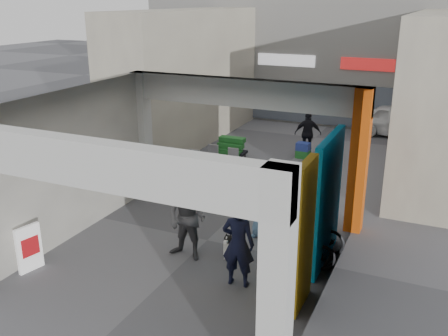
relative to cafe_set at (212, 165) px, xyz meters
The scene contains 21 objects.
ground 4.64m from the cafe_set, 65.60° to the right, with size 90.00×90.00×0.00m, color #58585D.
arcade_canopy 5.95m from the cafe_set, 64.04° to the right, with size 6.40×6.45×6.40m.
far_building 10.62m from the cafe_set, 78.92° to the left, with size 18.00×4.08×8.00m.
plaza_bldg_left 4.72m from the cafe_set, 128.25° to the left, with size 2.00×9.00×5.00m, color #B6AF97.
plaza_bldg_right 7.53m from the cafe_set, 27.08° to the left, with size 2.00×9.00×5.00m, color #B6AF97.
bollard_left 1.89m from the cafe_set, 82.48° to the right, with size 0.09×0.09×0.94m, color gray.
bollard_center 2.67m from the cafe_set, 41.58° to the right, with size 0.09×0.09×0.83m, color gray.
bollard_right 4.16m from the cafe_set, 28.93° to the right, with size 0.09×0.09×0.86m, color gray.
advert_board_near 7.00m from the cafe_set, 96.82° to the right, with size 0.20×0.55×1.00m.
advert_board_far 2.54m from the cafe_set, 109.14° to the right, with size 0.17×0.56×1.00m.
cafe_set is the anchor object (origin of this frame).
produce_stand 1.84m from the cafe_set, 94.44° to the left, with size 1.10×0.60×0.73m.
crate_stack 3.63m from the cafe_set, 52.99° to the left, with size 0.47×0.37×0.56m.
border_collie 5.47m from the cafe_set, 60.33° to the right, with size 0.22×0.43×0.59m.
man_with_dog 6.58m from the cafe_set, 59.72° to the right, with size 0.65×0.42×1.77m, color black.
man_back_turned 5.50m from the cafe_set, 69.73° to the right, with size 0.91×0.71×1.88m, color #444447.
man_elderly 4.64m from the cafe_set, 49.16° to the right, with size 0.77×0.50×1.57m, color #4F759A.
man_crates 4.02m from the cafe_set, 56.07° to the left, with size 0.94×0.39×1.60m, color black.
bicycle_front 5.49m from the cafe_set, 40.82° to the right, with size 0.61×1.74×0.92m, color black.
bicycle_rear 6.23m from the cafe_set, 47.45° to the right, with size 0.44×1.54×0.93m, color black.
white_van 8.86m from the cafe_set, 55.30° to the left, with size 1.52×3.77×1.29m, color white.
Camera 1 is at (4.71, -9.42, 5.39)m, focal length 40.00 mm.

